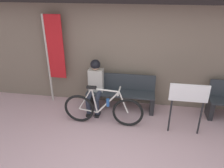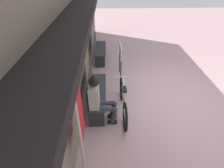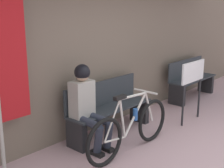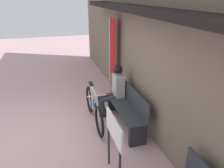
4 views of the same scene
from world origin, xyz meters
The scene contains 6 objects.
storefront_wall centered at (0.00, 2.38, 1.66)m, with size 12.00×0.56×3.20m.
park_bench_near centered at (-0.05, 2.02, 0.40)m, with size 1.60×0.42×0.86m.
bicycle centered at (-0.35, 1.33, 0.36)m, with size 1.72×0.40×0.89m.
person_seated centered at (-0.64, 1.91, 0.71)m, with size 0.34×0.62×1.24m.
banner_pole centered at (-1.69, 2.15, 1.32)m, with size 0.45×0.05×2.18m.
signboard centered at (1.33, 1.29, 0.81)m, with size 0.73×0.04×1.09m.
Camera 1 is at (0.45, -2.55, 2.86)m, focal length 35.00 mm.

